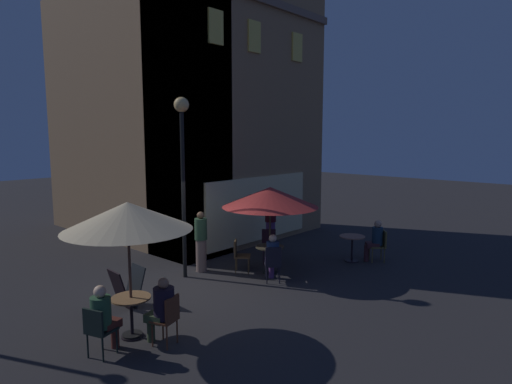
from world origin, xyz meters
name	(u,v)px	position (x,y,z in m)	size (l,w,h in m)	color
ground_plane	(185,290)	(0.00, 0.00, 0.00)	(60.00, 60.00, 0.00)	#292728
cafe_building	(179,114)	(3.29, 4.19, 4.38)	(6.82, 8.60, 8.77)	#95714E
street_lamp_near_corner	(182,146)	(0.61, 0.72, 3.38)	(0.37, 0.37, 4.59)	black
menu_sandwich_board	(127,287)	(-1.46, 0.12, 0.43)	(0.66, 0.59, 0.84)	black
cafe_table_0	(131,308)	(-2.19, -1.19, 0.54)	(0.71, 0.71, 0.75)	black
cafe_table_1	(270,253)	(2.35, -0.69, 0.54)	(0.77, 0.77, 0.72)	black
cafe_table_2	(352,243)	(4.73, -1.81, 0.55)	(0.73, 0.73, 0.75)	black
patio_umbrella_0	(128,217)	(-2.19, -1.19, 2.24)	(2.28, 2.28, 2.50)	black
patio_umbrella_1	(270,197)	(2.35, -0.69, 2.04)	(2.54, 2.54, 2.31)	black
cafe_chair_0	(168,316)	(-1.95, -1.97, 0.54)	(0.48, 0.48, 0.90)	brown
cafe_chair_1	(98,328)	(-2.98, -1.44, 0.52)	(0.51, 0.51, 0.87)	black
cafe_chair_2	(269,243)	(3.01, -0.10, 0.58)	(0.56, 0.56, 0.97)	black
cafe_chair_3	(239,253)	(1.83, -0.05, 0.53)	(0.59, 0.59, 0.87)	brown
cafe_chair_4	(273,262)	(1.77, -1.28, 0.55)	(0.56, 0.56, 0.93)	black
cafe_chair_5	(380,243)	(5.27, -2.44, 0.54)	(0.61, 0.61, 0.92)	brown
patron_seated_0	(162,306)	(-1.99, -1.84, 0.69)	(0.46, 0.54, 1.22)	#35442A
patron_seated_1	(104,315)	(-2.84, -1.40, 0.69)	(0.52, 0.43, 1.22)	#4D201A
patron_seated_2	(272,255)	(1.87, -1.17, 0.69)	(0.50, 0.50, 1.22)	#54316E
patron_seated_3	(375,238)	(5.17, -2.32, 0.69)	(0.48, 0.50, 1.22)	#462327
patron_standing_4	(201,241)	(1.21, 0.77, 0.82)	(0.33, 0.33, 1.64)	#83685B
patron_standing_5	(271,223)	(3.85, 0.54, 0.94)	(0.34, 0.34, 1.86)	#56356F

